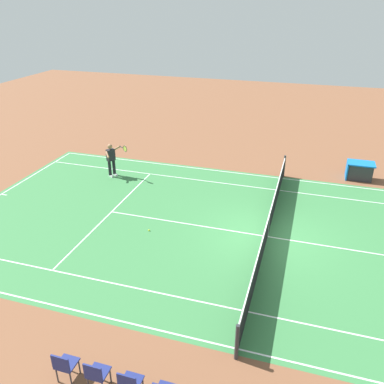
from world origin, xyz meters
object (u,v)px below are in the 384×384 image
spectator_chair_6 (96,373)px  spectator_chair_5 (130,383)px  spectator_chair_7 (64,365)px  equipment_cart_tarped (359,171)px  tennis_net (268,225)px  tennis_ball (149,230)px  tennis_player_near (112,158)px

spectator_chair_6 → spectator_chair_5: bearing=180.0°
spectator_chair_7 → equipment_cart_tarped: 15.80m
tennis_net → spectator_chair_7: (3.60, 7.57, 0.03)m
spectator_chair_6 → equipment_cart_tarped: 15.45m
tennis_ball → spectator_chair_6: bearing=103.1°
tennis_net → tennis_player_near: tennis_player_near is taller
tennis_net → spectator_chair_6: 8.07m
equipment_cart_tarped → tennis_ball: bearing=43.6°
tennis_ball → equipment_cart_tarped: equipment_cart_tarped is taller
spectator_chair_5 → spectator_chair_7: bearing=0.0°
tennis_player_near → tennis_net: bearing=157.4°
tennis_player_near → tennis_ball: (-3.71, 4.28, -0.90)m
tennis_player_near → spectator_chair_5: (-6.06, 10.92, -0.41)m
tennis_player_near → spectator_chair_6: bearing=115.7°
spectator_chair_5 → equipment_cart_tarped: (-5.50, -14.11, -0.08)m
spectator_chair_5 → spectator_chair_7: same height
spectator_chair_5 → tennis_player_near: bearing=-60.9°
spectator_chair_6 → equipment_cart_tarped: (-6.30, -14.11, -0.08)m
spectator_chair_5 → equipment_cart_tarped: bearing=-111.3°
spectator_chair_5 → spectator_chair_6: size_ratio=1.00×
tennis_ball → spectator_chair_5: (-2.35, 6.64, 0.49)m
tennis_net → spectator_chair_5: size_ratio=13.30×
tennis_player_near → equipment_cart_tarped: tennis_player_near is taller
tennis_ball → spectator_chair_5: spectator_chair_5 is taller
tennis_net → tennis_player_near: bearing=-22.6°
spectator_chair_7 → tennis_ball: bearing=-83.6°
spectator_chair_7 → equipment_cart_tarped: size_ratio=0.70×
tennis_net → spectator_chair_7: bearing=64.6°
spectator_chair_7 → tennis_net: bearing=-115.4°
tennis_ball → tennis_player_near: bearing=-49.1°
spectator_chair_6 → equipment_cart_tarped: spectator_chair_6 is taller
spectator_chair_5 → equipment_cart_tarped: spectator_chair_5 is taller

